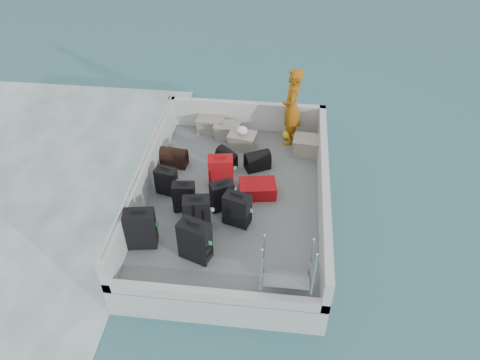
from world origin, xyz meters
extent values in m
plane|color=#174451|center=(0.00, 0.00, 0.00)|extent=(160.00, 160.00, 0.00)
plane|color=white|center=(-4.80, 0.00, 0.00)|extent=(10.00, 10.00, 0.00)
cube|color=silver|center=(0.00, 0.00, 0.30)|extent=(3.60, 5.00, 0.60)
cube|color=slate|center=(0.00, 0.00, 0.61)|extent=(3.30, 4.70, 0.02)
cube|color=silver|center=(-1.73, 0.00, 0.97)|extent=(0.14, 5.00, 0.70)
cube|color=silver|center=(1.73, 0.00, 0.97)|extent=(0.14, 5.00, 0.70)
cube|color=silver|center=(0.00, 2.43, 0.97)|extent=(3.60, 0.14, 0.70)
cube|color=silver|center=(0.00, -2.43, 0.72)|extent=(3.60, 0.14, 0.20)
cylinder|color=silver|center=(-1.73, 0.00, 1.37)|extent=(0.04, 4.80, 0.04)
cube|color=black|center=(-1.42, -1.43, 1.01)|extent=(0.55, 0.37, 0.79)
cube|color=black|center=(-0.87, -0.46, 0.93)|extent=(0.44, 0.28, 0.62)
cube|color=black|center=(-1.31, -0.02, 0.91)|extent=(0.45, 0.33, 0.58)
cube|color=black|center=(-0.45, -1.60, 1.01)|extent=(0.59, 0.46, 0.79)
cube|color=black|center=(-0.54, -0.92, 0.98)|extent=(0.53, 0.37, 0.71)
cube|color=#B30D14|center=(-0.29, 0.34, 0.96)|extent=(0.53, 0.36, 0.68)
cube|color=black|center=(0.16, -0.70, 0.95)|extent=(0.54, 0.41, 0.66)
cube|color=black|center=(-0.17, -0.33, 0.92)|extent=(0.49, 0.41, 0.60)
cube|color=#B30D14|center=(0.47, 0.12, 0.76)|extent=(0.78, 0.58, 0.28)
cube|color=gray|center=(-0.80, 2.20, 0.79)|extent=(0.61, 0.44, 0.35)
cube|color=gray|center=(-0.38, 2.00, 0.78)|extent=(0.56, 0.41, 0.33)
cube|color=gray|center=(0.00, 1.65, 0.79)|extent=(0.61, 0.47, 0.33)
cube|color=gray|center=(1.45, 1.59, 0.80)|extent=(0.65, 0.48, 0.37)
ellipsoid|color=yellow|center=(1.02, 2.11, 0.73)|extent=(0.28, 0.26, 0.22)
ellipsoid|color=white|center=(0.00, 1.65, 1.04)|extent=(0.24, 0.24, 0.18)
imported|color=orange|center=(1.03, 2.03, 1.51)|extent=(0.45, 0.67, 1.78)
camera|label=1|loc=(0.89, -6.77, 6.86)|focal=35.00mm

